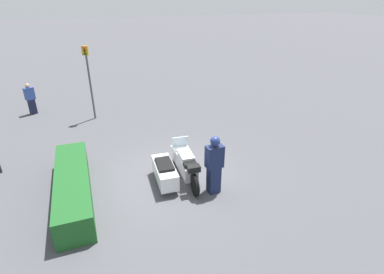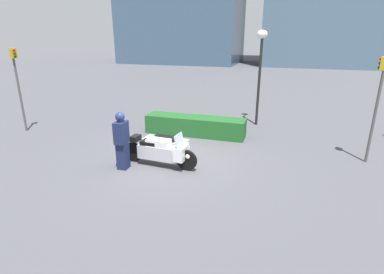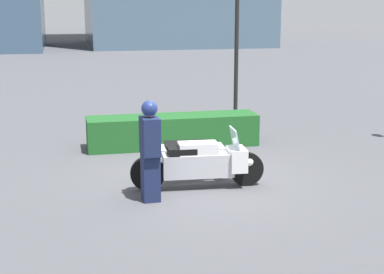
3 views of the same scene
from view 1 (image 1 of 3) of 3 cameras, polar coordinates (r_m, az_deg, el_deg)
The scene contains 6 objects.
ground_plane at distance 9.94m, azimuth -3.51°, elevation -7.69°, with size 160.00×160.00×0.00m, color #4C4C51.
police_motorcycle at distance 9.63m, azimuth -3.40°, elevation -5.57°, with size 2.61×1.41×1.16m.
officer_rider at distance 8.80m, azimuth 4.26°, elevation -5.03°, with size 0.33×0.52×1.84m.
hedge_bush_curbside at distance 9.48m, azimuth -21.69°, elevation -8.68°, with size 4.23×0.93×0.78m, color #1E5623.
traffic_light_near at distance 14.66m, azimuth -19.12°, elevation 11.55°, with size 0.22×0.29×3.42m.
pedestrian_bystander at distance 16.93m, azimuth -28.39°, elevation 6.42°, with size 0.42×0.51×1.55m.
Camera 1 is at (-7.99, 2.36, 5.42)m, focal length 28.00 mm.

